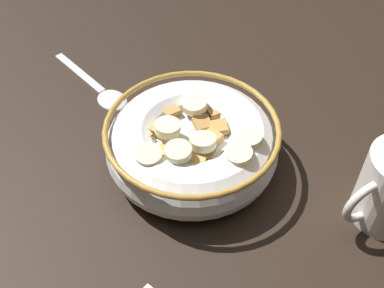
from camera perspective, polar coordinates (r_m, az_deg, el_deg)
ground_plane at (r=53.63cm, az=0.00°, el=-2.92°), size 126.93×126.93×2.00cm
cereal_bowl at (r=50.52cm, az=0.02°, el=0.06°), size 18.15×18.15×6.45cm
spoon at (r=61.76cm, az=-10.36°, el=6.13°), size 5.99×14.59×0.80cm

